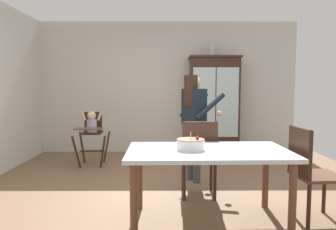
{
  "coord_description": "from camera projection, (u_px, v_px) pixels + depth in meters",
  "views": [
    {
      "loc": [
        -0.02,
        -3.93,
        1.36
      ],
      "look_at": [
        0.0,
        0.7,
        0.95
      ],
      "focal_mm": 33.51,
      "sensor_mm": 36.0,
      "label": 1
    }
  ],
  "objects": [
    {
      "name": "dining_table",
      "position": [
        208.0,
        159.0,
        3.13
      ],
      "size": [
        1.62,
        0.94,
        0.74
      ],
      "color": "silver",
      "rests_on": "ground_plane"
    },
    {
      "name": "dining_chair_far_side",
      "position": [
        199.0,
        154.0,
        3.81
      ],
      "size": [
        0.45,
        0.45,
        0.96
      ],
      "rotation": [
        0.0,
        0.0,
        3.12
      ],
      "color": "#382116",
      "rests_on": "ground_plane"
    },
    {
      "name": "dining_chair_right_end",
      "position": [
        309.0,
        167.0,
        3.16
      ],
      "size": [
        0.47,
        0.47,
        0.96
      ],
      "rotation": [
        0.0,
        0.0,
        1.63
      ],
      "color": "#382116",
      "rests_on": "ground_plane"
    },
    {
      "name": "ceramic_vase",
      "position": [
        212.0,
        50.0,
        6.22
      ],
      "size": [
        0.13,
        0.13,
        0.27
      ],
      "color": "#B2B7B2",
      "rests_on": "china_cabinet"
    },
    {
      "name": "ground_plane",
      "position": [
        168.0,
        193.0,
        4.04
      ],
      "size": [
        6.24,
        6.24,
        0.0
      ],
      "primitive_type": "plane",
      "color": "brown"
    },
    {
      "name": "adult_person",
      "position": [
        194.0,
        115.0,
        4.48
      ],
      "size": [
        0.66,
        0.65,
        1.53
      ],
      "rotation": [
        0.0,
        0.0,
        2.07
      ],
      "color": "#47474C",
      "rests_on": "ground_plane"
    },
    {
      "name": "china_cabinet",
      "position": [
        214.0,
        105.0,
        6.31
      ],
      "size": [
        1.03,
        0.48,
        1.98
      ],
      "color": "#382116",
      "rests_on": "ground_plane"
    },
    {
      "name": "birthday_cake",
      "position": [
        191.0,
        144.0,
        3.12
      ],
      "size": [
        0.28,
        0.28,
        0.19
      ],
      "color": "white",
      "rests_on": "dining_table"
    },
    {
      "name": "high_chair_with_toddler",
      "position": [
        92.0,
        128.0,
        5.43
      ],
      "size": [
        0.59,
        0.7,
        0.95
      ],
      "rotation": [
        0.0,
        0.0,
        0.04
      ],
      "color": "#382116",
      "rests_on": "ground_plane"
    },
    {
      "name": "wall_back",
      "position": [
        167.0,
        88.0,
        6.54
      ],
      "size": [
        5.32,
        0.06,
        2.7
      ],
      "primitive_type": "cube",
      "color": "beige",
      "rests_on": "ground_plane"
    }
  ]
}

